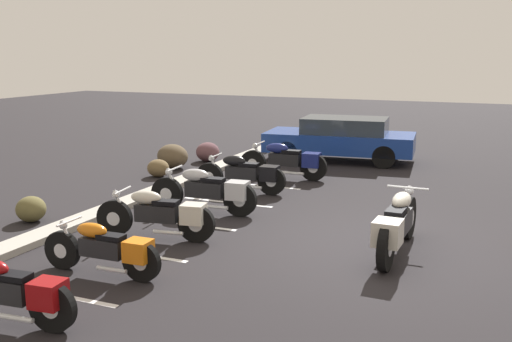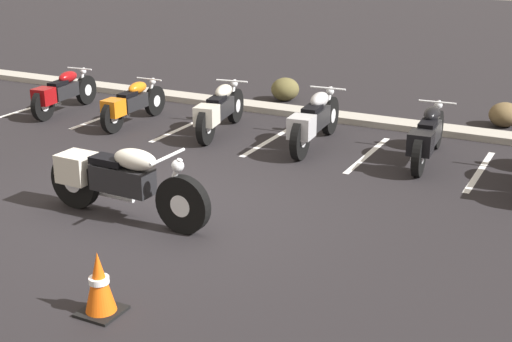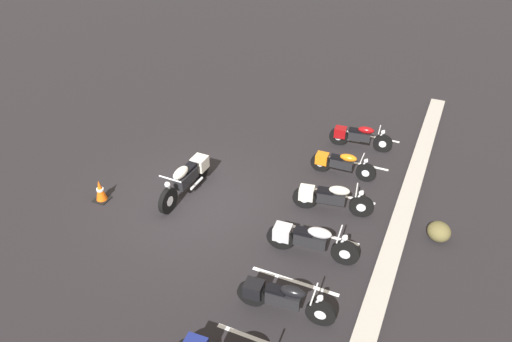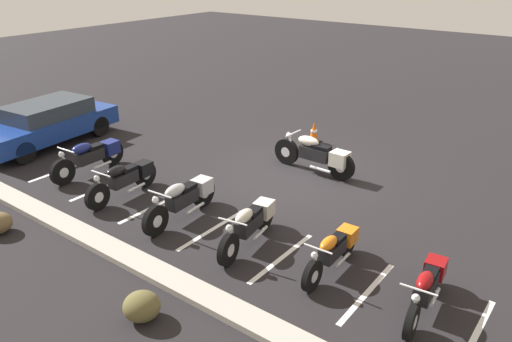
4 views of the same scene
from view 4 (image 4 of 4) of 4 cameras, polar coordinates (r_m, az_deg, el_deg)
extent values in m
plane|color=black|center=(13.30, 4.84, -0.45)|extent=(60.00, 60.00, 0.00)
cylinder|color=black|center=(13.86, 3.53, 2.24)|extent=(0.74, 0.15, 0.73)
cylinder|color=silver|center=(13.86, 3.53, 2.24)|extent=(0.28, 0.15, 0.28)
cylinder|color=black|center=(13.03, 9.72, 0.50)|extent=(0.74, 0.15, 0.73)
cylinder|color=silver|center=(13.03, 9.72, 0.50)|extent=(0.28, 0.15, 0.28)
cube|color=black|center=(13.34, 6.76, 2.00)|extent=(0.85, 0.33, 0.33)
ellipsoid|color=beige|center=(13.34, 6.02, 3.43)|extent=(0.63, 0.31, 0.27)
cube|color=black|center=(13.16, 7.50, 2.71)|extent=(0.50, 0.28, 0.09)
cube|color=beige|center=(12.97, 9.56, 1.37)|extent=(0.46, 0.41, 0.38)
cylinder|color=silver|center=(13.69, 4.02, 3.24)|extent=(0.29, 0.07, 0.59)
cylinder|color=silver|center=(13.56, 4.28, 4.32)|extent=(0.06, 0.69, 0.04)
sphere|color=silver|center=(13.66, 3.77, 4.10)|extent=(0.16, 0.16, 0.16)
cylinder|color=silver|center=(13.20, 7.35, 0.19)|extent=(0.61, 0.09, 0.08)
cylinder|color=black|center=(8.19, 17.35, -16.08)|extent=(0.17, 0.61, 0.60)
cylinder|color=silver|center=(8.19, 17.35, -16.08)|extent=(0.14, 0.24, 0.23)
cylinder|color=black|center=(9.33, 19.74, -11.06)|extent=(0.17, 0.61, 0.60)
cylinder|color=silver|center=(9.33, 19.74, -11.06)|extent=(0.14, 0.24, 0.23)
cube|color=black|center=(8.70, 18.83, -12.52)|extent=(0.32, 0.72, 0.27)
ellipsoid|color=maroon|center=(8.42, 18.74, -11.81)|extent=(0.28, 0.53, 0.22)
cube|color=black|center=(8.73, 19.24, -11.00)|extent=(0.26, 0.42, 0.07)
cube|color=maroon|center=(9.20, 19.81, -10.35)|extent=(0.36, 0.40, 0.31)
cylinder|color=silver|center=(8.13, 17.77, -14.34)|extent=(0.08, 0.24, 0.49)
cylinder|color=silver|center=(8.03, 18.09, -12.77)|extent=(0.57, 0.09, 0.03)
sphere|color=silver|center=(7.98, 17.80, -13.65)|extent=(0.13, 0.13, 0.13)
cylinder|color=silver|center=(9.03, 19.77, -13.36)|extent=(0.11, 0.51, 0.06)
cylinder|color=black|center=(8.83, 6.43, -11.81)|extent=(0.12, 0.59, 0.59)
cylinder|color=silver|center=(8.83, 6.43, -11.81)|extent=(0.12, 0.23, 0.22)
cylinder|color=black|center=(9.87, 10.43, -7.93)|extent=(0.12, 0.59, 0.59)
cylinder|color=silver|center=(9.87, 10.43, -7.93)|extent=(0.12, 0.23, 0.22)
cube|color=black|center=(9.31, 8.73, -8.96)|extent=(0.27, 0.68, 0.27)
ellipsoid|color=orange|center=(9.04, 8.30, -8.18)|extent=(0.24, 0.50, 0.21)
cube|color=black|center=(9.33, 9.23, -7.62)|extent=(0.22, 0.40, 0.07)
cube|color=orange|center=(9.76, 10.38, -7.25)|extent=(0.33, 0.36, 0.30)
cylinder|color=silver|center=(8.78, 6.85, -10.24)|extent=(0.06, 0.23, 0.47)
cylinder|color=silver|center=(8.70, 7.10, -8.81)|extent=(0.55, 0.05, 0.03)
sphere|color=silver|center=(8.65, 6.70, -9.55)|extent=(0.12, 0.12, 0.12)
cylinder|color=silver|center=(9.57, 9.93, -9.92)|extent=(0.07, 0.49, 0.06)
cylinder|color=black|center=(9.43, -3.18, -8.96)|extent=(0.22, 0.66, 0.65)
cylinder|color=silver|center=(9.43, -3.18, -8.96)|extent=(0.16, 0.26, 0.25)
cylinder|color=black|center=(10.58, 1.03, -5.06)|extent=(0.22, 0.66, 0.65)
cylinder|color=silver|center=(10.58, 1.03, -5.06)|extent=(0.16, 0.26, 0.25)
cube|color=black|center=(9.95, -0.82, -6.05)|extent=(0.39, 0.78, 0.29)
ellipsoid|color=beige|center=(9.68, -1.38, -5.19)|extent=(0.34, 0.58, 0.24)
cube|color=black|center=(9.99, -0.37, -4.65)|extent=(0.30, 0.46, 0.08)
cube|color=beige|center=(10.45, 0.91, -4.33)|extent=(0.41, 0.44, 0.33)
cylinder|color=silver|center=(9.38, -2.85, -7.31)|extent=(0.10, 0.26, 0.52)
cylinder|color=silver|center=(9.30, -2.69, -5.79)|extent=(0.61, 0.13, 0.04)
sphere|color=silver|center=(9.24, -3.08, -6.56)|extent=(0.14, 0.14, 0.14)
cylinder|color=silver|center=(10.23, 0.53, -7.05)|extent=(0.16, 0.54, 0.07)
cylinder|color=black|center=(10.54, -11.42, -5.59)|extent=(0.17, 0.69, 0.68)
cylinder|color=silver|center=(10.54, -11.42, -5.59)|extent=(0.15, 0.27, 0.26)
cylinder|color=black|center=(11.58, -6.01, -2.44)|extent=(0.17, 0.69, 0.68)
cylinder|color=silver|center=(11.58, -6.01, -2.44)|extent=(0.15, 0.27, 0.26)
cube|color=black|center=(11.01, -8.45, -3.13)|extent=(0.34, 0.80, 0.31)
ellipsoid|color=#B7B7BC|center=(10.75, -9.25, -2.21)|extent=(0.31, 0.59, 0.25)
cube|color=black|center=(11.04, -7.92, -1.84)|extent=(0.28, 0.47, 0.08)
cube|color=#B7B7BC|center=(11.47, -6.20, -1.70)|extent=(0.40, 0.44, 0.35)
cylinder|color=silver|center=(10.49, -11.07, -4.04)|extent=(0.08, 0.27, 0.55)
cylinder|color=silver|center=(10.41, -10.95, -2.61)|extent=(0.64, 0.08, 0.04)
sphere|color=silver|center=(10.36, -11.42, -3.28)|extent=(0.14, 0.14, 0.14)
cylinder|color=silver|center=(11.23, -6.95, -4.23)|extent=(0.11, 0.57, 0.07)
cylinder|color=black|center=(11.91, -17.67, -2.82)|extent=(0.16, 0.65, 0.65)
cylinder|color=silver|center=(11.91, -17.67, -2.82)|extent=(0.14, 0.25, 0.25)
cylinder|color=black|center=(12.81, -12.53, -0.36)|extent=(0.16, 0.65, 0.65)
cylinder|color=silver|center=(12.81, -12.53, -0.36)|extent=(0.14, 0.25, 0.25)
cube|color=black|center=(12.31, -14.91, -0.85)|extent=(0.33, 0.76, 0.29)
ellipsoid|color=black|center=(12.09, -15.71, -0.02)|extent=(0.29, 0.57, 0.24)
cube|color=black|center=(12.34, -14.44, 0.25)|extent=(0.26, 0.45, 0.08)
cube|color=black|center=(12.71, -12.76, 0.29)|extent=(0.38, 0.42, 0.33)
cylinder|color=silver|center=(11.87, -17.39, -1.51)|extent=(0.08, 0.26, 0.52)
cylinder|color=silver|center=(11.80, -17.32, -0.29)|extent=(0.61, 0.08, 0.04)
sphere|color=silver|center=(11.76, -17.74, -0.85)|extent=(0.14, 0.14, 0.14)
cylinder|color=silver|center=(12.48, -13.53, -1.83)|extent=(0.11, 0.54, 0.07)
cylinder|color=black|center=(13.48, -21.23, -0.13)|extent=(0.16, 0.69, 0.69)
cylinder|color=silver|center=(13.48, -21.23, -0.13)|extent=(0.14, 0.27, 0.26)
cylinder|color=black|center=(14.36, -16.09, 2.00)|extent=(0.16, 0.69, 0.69)
cylinder|color=silver|center=(14.36, -16.09, 2.00)|extent=(0.14, 0.27, 0.26)
cube|color=black|center=(13.88, -18.50, 1.63)|extent=(0.33, 0.80, 0.31)
ellipsoid|color=navy|center=(13.67, -19.32, 2.45)|extent=(0.30, 0.60, 0.25)
cube|color=black|center=(13.91, -18.04, 2.66)|extent=(0.27, 0.47, 0.08)
cube|color=navy|center=(14.27, -16.33, 2.63)|extent=(0.40, 0.43, 0.35)
cylinder|color=silver|center=(13.45, -20.97, 1.10)|extent=(0.08, 0.27, 0.55)
cylinder|color=silver|center=(13.39, -20.93, 2.26)|extent=(0.65, 0.07, 0.04)
sphere|color=silver|center=(13.35, -21.34, 1.75)|extent=(0.15, 0.15, 0.15)
cylinder|color=silver|center=(14.03, -17.15, 0.67)|extent=(0.10, 0.57, 0.07)
cylinder|color=black|center=(15.32, -25.02, 1.91)|extent=(0.28, 0.66, 0.64)
cylinder|color=black|center=(16.87, -17.48, 4.92)|extent=(0.28, 0.66, 0.64)
cylinder|color=black|center=(18.05, -20.87, 5.64)|extent=(0.28, 0.66, 0.64)
cube|color=navy|center=(16.60, -22.91, 4.72)|extent=(2.23, 4.46, 0.55)
cube|color=#2D3842|center=(16.54, -22.77, 6.51)|extent=(1.75, 2.55, 0.45)
cube|color=#A8A399|center=(9.70, -12.81, -10.41)|extent=(18.00, 0.50, 0.12)
ellipsoid|color=brown|center=(8.40, -12.93, -14.84)|extent=(0.82, 0.82, 0.49)
cube|color=black|center=(15.73, 6.57, 3.38)|extent=(0.40, 0.40, 0.03)
cone|color=#EA590F|center=(15.63, 6.62, 4.45)|extent=(0.32, 0.32, 0.65)
cylinder|color=white|center=(15.62, 6.63, 4.56)|extent=(0.20, 0.20, 0.06)
cube|color=white|center=(8.72, 23.76, -16.91)|extent=(0.10, 2.10, 0.00)
cube|color=white|center=(9.09, 12.61, -13.40)|extent=(0.10, 2.10, 0.00)
cube|color=white|center=(9.78, 2.96, -9.87)|extent=(0.10, 2.10, 0.00)
cube|color=white|center=(10.73, -5.03, -6.67)|extent=(0.10, 2.10, 0.00)
cube|color=white|center=(11.88, -11.52, -3.94)|extent=(0.10, 2.10, 0.00)
cube|color=white|center=(13.17, -16.77, -1.68)|extent=(0.10, 2.10, 0.00)
cube|color=white|center=(14.57, -21.04, 0.18)|extent=(0.10, 2.10, 0.00)
camera|label=1|loc=(12.89, 50.71, 5.25)|focal=42.00mm
camera|label=2|loc=(21.09, 3.91, 18.61)|focal=50.00mm
camera|label=3|loc=(16.69, -42.88, 29.07)|focal=35.00mm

